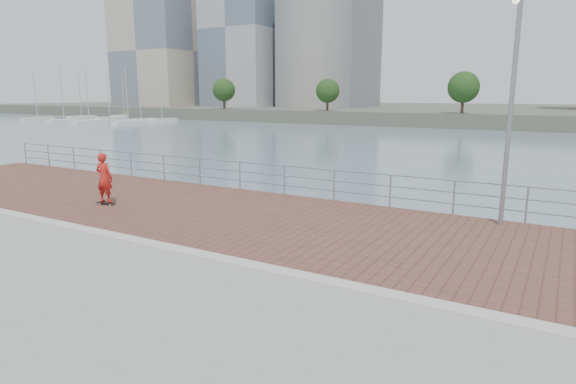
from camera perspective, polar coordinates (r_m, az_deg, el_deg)
The scene contains 10 objects.
water at distance 11.71m, azimuth -5.19°, elevation -17.79°, with size 400.00×400.00×0.00m, color slate.
brick_lane at distance 13.81m, azimuth 3.36°, elevation -4.10°, with size 40.00×6.80×0.02m, color brown.
curb at distance 10.86m, azimuth -5.39°, elevation -8.42°, with size 40.00×0.40×0.06m, color #B7B5AD.
far_shore at distance 130.98m, azimuth 27.97°, elevation 8.26°, with size 320.00×95.00×2.50m, color #4C5142.
guardrail at distance 16.68m, azimuth 8.70°, elevation 0.92°, with size 39.06×0.06×1.13m.
street_lamp at distance 14.39m, azimuth 25.19°, elevation 14.57°, with size 0.49×1.42×6.69m.
skateboard at distance 17.55m, azimuth -20.75°, elevation -1.21°, with size 0.71×0.30×0.08m.
skateboarder at distance 17.39m, azimuth -20.95°, elevation 1.58°, with size 0.62×0.41×1.69m, color red.
shoreline_trees at distance 86.43m, azimuth 21.34°, elevation 11.33°, with size 110.00×5.19×6.92m.
marina at distance 111.59m, azimuth -20.96°, elevation 8.10°, with size 29.81×28.47×10.65m.
Camera 1 is at (6.00, -8.27, 3.73)m, focal length 30.00 mm.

